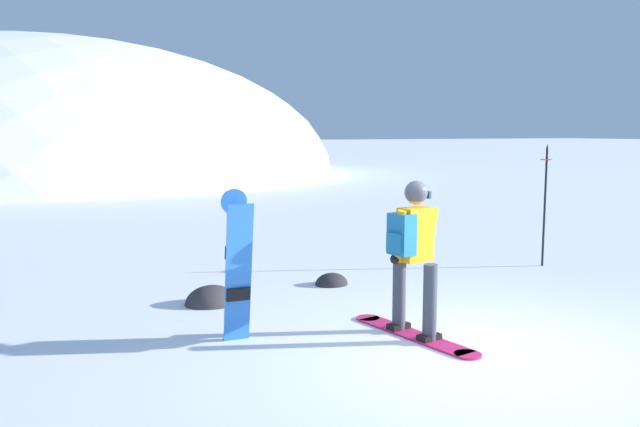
{
  "coord_description": "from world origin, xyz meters",
  "views": [
    {
      "loc": [
        -4.06,
        -5.12,
        2.24
      ],
      "look_at": [
        -0.13,
        3.77,
        1.0
      ],
      "focal_mm": 36.39,
      "sensor_mm": 36.0,
      "label": 1
    }
  ],
  "objects_px": {
    "piste_marker_near": "(545,197)",
    "rock_mid": "(212,304)",
    "snowboarder_main": "(413,254)",
    "rock_dark": "(332,285)",
    "spare_snowboard": "(238,266)"
  },
  "relations": [
    {
      "from": "snowboarder_main",
      "to": "piste_marker_near",
      "type": "bearing_deg",
      "value": 30.33
    },
    {
      "from": "snowboarder_main",
      "to": "piste_marker_near",
      "type": "relative_size",
      "value": 0.89
    },
    {
      "from": "piste_marker_near",
      "to": "rock_mid",
      "type": "bearing_deg",
      "value": -178.76
    },
    {
      "from": "spare_snowboard",
      "to": "rock_dark",
      "type": "bearing_deg",
      "value": 44.53
    },
    {
      "from": "rock_dark",
      "to": "rock_mid",
      "type": "xyz_separation_m",
      "value": [
        -1.88,
        -0.33,
        0.0
      ]
    },
    {
      "from": "snowboarder_main",
      "to": "spare_snowboard",
      "type": "xyz_separation_m",
      "value": [
        -1.79,
        0.58,
        -0.09
      ]
    },
    {
      "from": "spare_snowboard",
      "to": "piste_marker_near",
      "type": "bearing_deg",
      "value": 16.92
    },
    {
      "from": "snowboarder_main",
      "to": "rock_dark",
      "type": "height_order",
      "value": "snowboarder_main"
    },
    {
      "from": "snowboarder_main",
      "to": "rock_dark",
      "type": "relative_size",
      "value": 3.65
    },
    {
      "from": "piste_marker_near",
      "to": "spare_snowboard",
      "type": "bearing_deg",
      "value": -163.08
    },
    {
      "from": "snowboarder_main",
      "to": "rock_dark",
      "type": "xyz_separation_m",
      "value": [
        0.22,
        2.55,
        -0.92
      ]
    },
    {
      "from": "snowboarder_main",
      "to": "rock_mid",
      "type": "bearing_deg",
      "value": 126.81
    },
    {
      "from": "snowboarder_main",
      "to": "spare_snowboard",
      "type": "bearing_deg",
      "value": 161.96
    },
    {
      "from": "rock_dark",
      "to": "spare_snowboard",
      "type": "bearing_deg",
      "value": -135.47
    },
    {
      "from": "snowboarder_main",
      "to": "rock_dark",
      "type": "bearing_deg",
      "value": 85.15
    }
  ]
}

